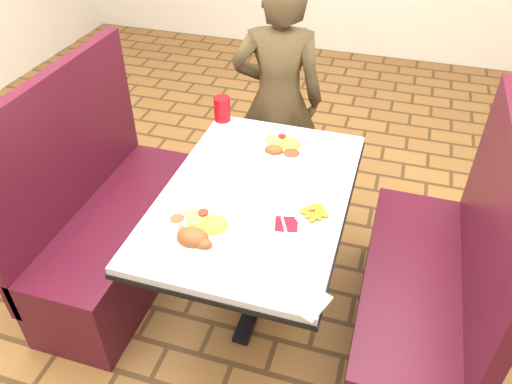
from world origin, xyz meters
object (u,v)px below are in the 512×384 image
at_px(plantain_plate, 315,214).
at_px(red_tumbler, 222,109).
at_px(dining_table, 256,209).
at_px(near_dinner_plate, 199,227).
at_px(diner_person, 278,101).
at_px(booth_bench_left, 113,227).
at_px(booth_bench_right, 423,296).
at_px(far_dinner_plate, 283,145).

xyz_separation_m(plantain_plate, red_tumbler, (-0.64, 0.64, 0.06)).
relative_size(dining_table, near_dinner_plate, 4.01).
bearing_deg(diner_person, plantain_plate, 101.57).
distance_m(dining_table, near_dinner_plate, 0.37).
height_order(booth_bench_left, diner_person, diner_person).
bearing_deg(booth_bench_right, dining_table, 180.00).
xyz_separation_m(diner_person, far_dinner_plate, (0.16, -0.51, 0.04)).
height_order(diner_person, far_dinner_plate, diner_person).
distance_m(near_dinner_plate, far_dinner_plate, 0.71).
height_order(near_dinner_plate, red_tumbler, red_tumbler).
xyz_separation_m(diner_person, red_tumbler, (-0.22, -0.33, 0.09)).
bearing_deg(booth_bench_right, red_tumbler, 154.47).
bearing_deg(near_dinner_plate, booth_bench_left, 154.06).
bearing_deg(diner_person, near_dinner_plate, 78.19).
relative_size(booth_bench_right, red_tumbler, 9.09).
distance_m(dining_table, booth_bench_right, 0.86).
distance_m(booth_bench_left, plantain_plate, 1.16).
xyz_separation_m(booth_bench_left, near_dinner_plate, (0.66, -0.32, 0.45)).
bearing_deg(diner_person, dining_table, 86.97).
bearing_deg(dining_table, booth_bench_right, 0.00).
relative_size(dining_table, booth_bench_left, 1.01).
height_order(plantain_plate, red_tumbler, red_tumbler).
relative_size(dining_table, red_tumbler, 9.18).
bearing_deg(booth_bench_right, plantain_plate, -170.95).
bearing_deg(dining_table, diner_person, 98.90).
height_order(booth_bench_right, red_tumbler, booth_bench_right).
bearing_deg(diner_person, booth_bench_right, 124.88).
height_order(diner_person, plantain_plate, diner_person).
distance_m(booth_bench_left, red_tumbler, 0.86).
bearing_deg(dining_table, plantain_plate, -16.41).
height_order(booth_bench_left, near_dinner_plate, booth_bench_left).
relative_size(diner_person, red_tumbler, 11.07).
distance_m(dining_table, diner_person, 0.89).
bearing_deg(near_dinner_plate, red_tumbler, 104.40).
xyz_separation_m(booth_bench_right, plantain_plate, (-0.52, -0.08, 0.43)).
distance_m(booth_bench_right, red_tumbler, 1.37).
height_order(dining_table, far_dinner_plate, far_dinner_plate).
xyz_separation_m(diner_person, plantain_plate, (0.42, -0.96, 0.03)).
bearing_deg(plantain_plate, booth_bench_right, 9.05).
distance_m(far_dinner_plate, plantain_plate, 0.52).
height_order(near_dinner_plate, plantain_plate, near_dinner_plate).
height_order(booth_bench_right, near_dinner_plate, booth_bench_right).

